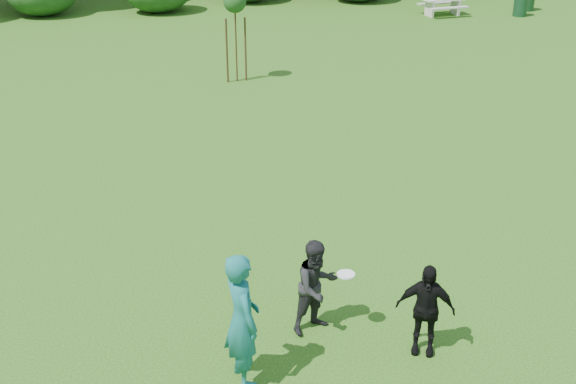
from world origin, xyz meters
name	(u,v)px	position (x,y,z in m)	size (l,w,h in m)	color
ground	(351,340)	(0.00, 0.00, 0.00)	(120.00, 120.00, 0.00)	#19470C
player_teal	(242,320)	(-1.75, -0.34, 0.98)	(0.72, 0.47, 1.97)	#166465
player_grey	(317,287)	(-0.40, 0.44, 0.75)	(0.73, 0.57, 1.50)	black
player_black	(425,309)	(0.87, -0.55, 0.71)	(0.84, 0.35, 1.43)	black
trash_can_near	(520,6)	(16.37, 19.54, 0.45)	(0.60, 0.60, 0.90)	#153B23
frisbee	(346,274)	(-0.02, 0.25, 1.00)	(0.27, 0.27, 0.03)	white
sapling	(235,4)	(1.82, 13.64, 2.42)	(0.70, 0.70, 2.85)	#3D2918
picnic_table	(443,4)	(13.15, 20.74, 0.52)	(1.80, 1.48, 0.76)	silver
hillside	(84,52)	(-0.56, 68.45, -11.97)	(150.00, 72.00, 52.00)	olive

